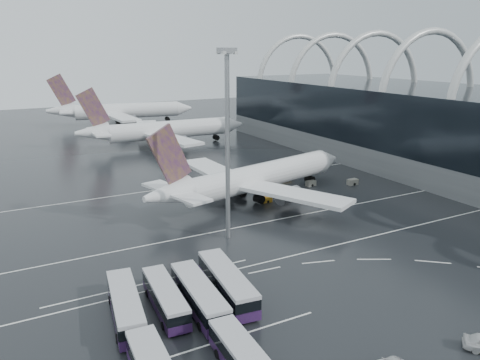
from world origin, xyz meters
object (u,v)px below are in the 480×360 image
gse_cart_belly_c (267,199)px  airliner_gate_c (120,111)px  gse_cart_belly_d (353,182)px  bus_row_near_a (126,305)px  floodlight_mast (227,123)px  bus_row_near_c (199,295)px  bus_row_near_d (227,283)px  gse_cart_belly_e (287,177)px  airliner_main (253,179)px  airliner_gate_b (162,131)px  gse_cart_belly_b (311,183)px  bus_row_near_b (165,297)px

gse_cart_belly_c → airliner_gate_c: bearing=90.1°
gse_cart_belly_d → bus_row_near_a: bearing=-153.2°
floodlight_mast → gse_cart_belly_d: size_ratio=12.63×
bus_row_near_c → bus_row_near_d: bearing=-71.9°
gse_cart_belly_d → gse_cart_belly_e: bearing=135.8°
gse_cart_belly_d → floodlight_mast: bearing=-159.9°
airliner_main → floodlight_mast: floodlight_mast is taller
airliner_gate_b → gse_cart_belly_e: 54.04m
airliner_main → gse_cart_belly_b: 17.01m
bus_row_near_b → bus_row_near_d: 7.83m
bus_row_near_b → bus_row_near_d: bus_row_near_d is taller
bus_row_near_a → airliner_gate_b: bearing=-13.5°
airliner_main → airliner_gate_c: 112.11m
airliner_gate_c → bus_row_near_c: airliner_gate_c is taller
bus_row_near_d → airliner_gate_c: bearing=-3.2°
airliner_gate_c → floodlight_mast: size_ratio=1.93×
gse_cart_belly_c → gse_cart_belly_d: size_ratio=0.85×
bus_row_near_d → gse_cart_belly_c: (23.74, 29.59, -1.33)m
airliner_gate_b → bus_row_near_b: bearing=-107.6°
bus_row_near_d → floodlight_mast: 25.43m
bus_row_near_c → floodlight_mast: 27.87m
airliner_gate_b → gse_cart_belly_e: airliner_gate_b is taller
airliner_main → gse_cart_belly_b: size_ratio=23.90×
airliner_main → airliner_gate_b: airliner_gate_b is taller
bus_row_near_b → bus_row_near_c: size_ratio=0.91×
airliner_gate_c → bus_row_near_d: (-23.48, -144.42, -3.29)m
airliner_gate_c → bus_row_near_a: airliner_gate_c is taller
gse_cart_belly_c → gse_cart_belly_e: gse_cart_belly_c is taller
bus_row_near_d → gse_cart_belly_c: size_ratio=7.01×
gse_cart_belly_c → gse_cart_belly_d: gse_cart_belly_d is taller
gse_cart_belly_b → floodlight_mast: bearing=-149.0°
airliner_gate_b → bus_row_near_b: size_ratio=4.48×
bus_row_near_b → airliner_gate_c: bearing=-7.9°
airliner_gate_b → floodlight_mast: bearing=-100.1°
bus_row_near_d → gse_cart_belly_c: bus_row_near_d is taller
gse_cart_belly_c → bus_row_near_d: bearing=-128.7°
airliner_gate_b → gse_cart_belly_e: bearing=-75.3°
airliner_gate_b → gse_cart_belly_d: 67.22m
airliner_main → bus_row_near_c: airliner_main is taller
airliner_gate_c → gse_cart_belly_d: (23.97, -113.34, -4.52)m
gse_cart_belly_d → gse_cart_belly_c: bearing=-176.4°
airliner_main → airliner_gate_c: bearing=75.5°
airliner_gate_c → bus_row_near_a: bearing=-95.4°
airliner_main → bus_row_near_d: airliner_main is taller
floodlight_mast → gse_cart_belly_b: (29.87, 17.92, -18.25)m
bus_row_near_a → gse_cart_belly_e: (49.10, 40.75, -1.23)m
bus_row_near_c → gse_cart_belly_d: bus_row_near_c is taller
gse_cart_belly_d → gse_cart_belly_e: size_ratio=1.20×
bus_row_near_c → bus_row_near_d: bus_row_near_d is taller
bus_row_near_a → bus_row_near_b: 4.66m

